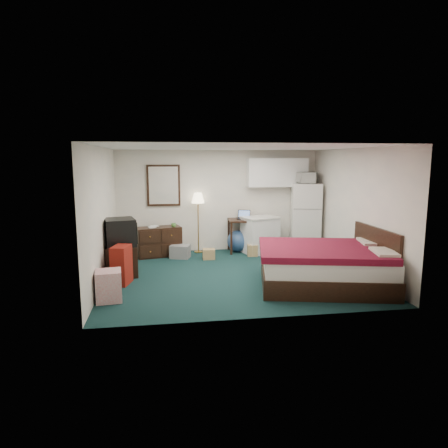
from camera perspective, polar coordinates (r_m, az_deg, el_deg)
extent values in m
cube|color=#0B2C2E|center=(8.05, 1.47, -7.20)|extent=(5.00, 4.50, 0.01)
cube|color=silver|center=(7.72, 1.55, 10.88)|extent=(5.00, 4.50, 0.01)
cube|color=silver|center=(10.00, -0.80, 3.34)|extent=(5.00, 0.01, 2.50)
cube|color=silver|center=(5.62, 5.61, -1.36)|extent=(5.00, 0.01, 2.50)
cube|color=silver|center=(7.75, -17.01, 1.21)|extent=(0.01, 4.50, 2.50)
cube|color=silver|center=(8.59, 18.15, 1.91)|extent=(0.01, 4.50, 2.50)
sphere|color=navy|center=(9.92, 2.00, -2.45)|extent=(0.60, 0.60, 0.54)
imported|color=silver|center=(10.02, 11.73, 6.67)|extent=(0.56, 0.47, 0.34)
imported|color=#9F8055|center=(9.43, -10.78, 0.17)|extent=(0.17, 0.05, 0.23)
imported|color=#9F8055|center=(9.55, -10.33, 0.21)|extent=(0.15, 0.09, 0.21)
imported|color=#538E3D|center=(9.45, -7.20, -0.09)|extent=(0.13, 0.11, 0.12)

